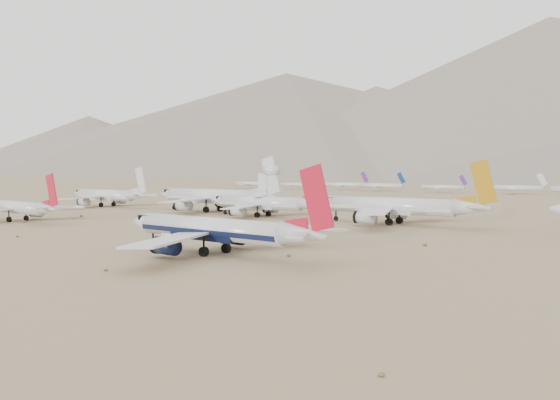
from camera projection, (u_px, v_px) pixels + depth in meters
name	position (u px, v px, depth m)	size (l,w,h in m)	color
ground	(191.00, 246.00, 113.81)	(7000.00, 7000.00, 0.00)	#846C4D
main_airliner	(218.00, 230.00, 101.81)	(47.79, 46.68, 16.87)	silver
second_airliner	(19.00, 208.00, 169.68)	(42.86, 41.89, 15.20)	silver
row2_gold_tail	(397.00, 207.00, 159.60)	(53.14, 51.97, 18.92)	silver
row2_orange_tail	(264.00, 203.00, 186.44)	(47.17, 46.15, 16.83)	silver
row2_white_trijet	(216.00, 196.00, 208.95)	(59.76, 58.41, 21.18)	silver
row2_white_twin	(108.00, 195.00, 241.19)	(49.74, 48.67, 17.77)	silver
desert_scrub	(71.00, 260.00, 94.48)	(276.87, 121.67, 0.63)	brown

